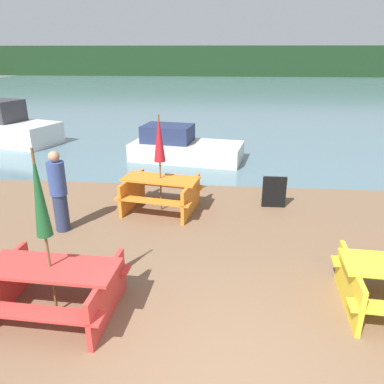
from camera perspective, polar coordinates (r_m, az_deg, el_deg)
The scene contains 10 objects.
water at distance 34.91m, azimuth 5.26°, elevation 15.04°, with size 60.00×50.00×0.00m.
far_treeline at distance 54.75m, azimuth 5.32°, elevation 19.25°, with size 80.00×1.60×4.00m.
picnic_table_red at distance 5.72m, azimuth -20.41°, elevation -13.07°, with size 1.92×1.47×0.75m.
picnic_table_orange at distance 8.66m, azimuth -4.77°, elevation 0.17°, with size 1.94×1.67×0.79m.
umbrella_crimson at distance 8.31m, azimuth -5.02°, elevation 8.00°, with size 0.25×0.25×2.23m.
umbrella_darkgreen at distance 5.13m, azimuth -22.27°, elevation -0.55°, with size 0.21×0.21×2.42m.
boat at distance 12.77m, azimuth -1.47°, elevation 6.84°, with size 3.92×2.25×1.15m.
boat_second at distance 16.63m, azimuth -25.68°, elevation 8.80°, with size 3.69×2.71×1.68m.
person at distance 7.98m, azimuth -19.66°, elevation 0.03°, with size 0.34×0.34×1.70m.
signboard at distance 9.04m, azimuth 12.40°, elevation -0.00°, with size 0.55×0.08×0.75m.
Camera 1 is at (-0.14, -3.08, 3.53)m, focal length 35.00 mm.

